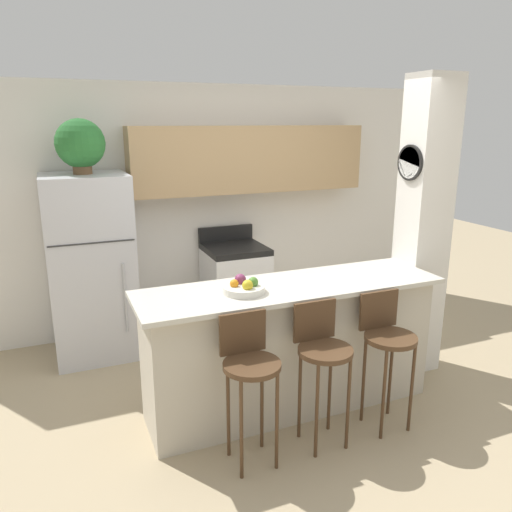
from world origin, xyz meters
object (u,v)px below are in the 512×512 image
object	(u,v)px
bar_stool_left	(250,366)
bar_stool_right	(387,339)
refrigerator	(91,267)
potted_plant_on_fridge	(80,144)
stove_range	(235,287)
trash_bin	(164,334)
fruit_bowl	(244,287)
bar_stool_mid	(322,352)

from	to	relation	value
bar_stool_left	bar_stool_right	bearing A→B (deg)	0.00
refrigerator	potted_plant_on_fridge	size ratio (longest dim) A/B	3.59
refrigerator	potted_plant_on_fridge	bearing A→B (deg)	117.42
stove_range	bar_stool_right	world-z (taller)	stove_range
stove_range	bar_stool_left	size ratio (longest dim) A/B	1.07
bar_stool_right	trash_bin	xyz separation A→B (m)	(-1.23, 1.79, -0.48)
trash_bin	fruit_bowl	bearing A→B (deg)	-76.77
potted_plant_on_fridge	stove_range	bearing A→B (deg)	2.29
stove_range	fruit_bowl	size ratio (longest dim) A/B	3.58
refrigerator	stove_range	bearing A→B (deg)	2.29
bar_stool_mid	fruit_bowl	world-z (taller)	fruit_bowl
stove_range	fruit_bowl	distance (m)	1.83
bar_stool_left	bar_stool_mid	world-z (taller)	same
stove_range	potted_plant_on_fridge	bearing A→B (deg)	-177.71
fruit_bowl	bar_stool_left	bearing A→B (deg)	-107.16
bar_stool_left	potted_plant_on_fridge	distance (m)	2.55
refrigerator	bar_stool_left	bearing A→B (deg)	-69.36
bar_stool_mid	fruit_bowl	size ratio (longest dim) A/B	3.33
bar_stool_mid	fruit_bowl	xyz separation A→B (m)	(-0.39, 0.45, 0.37)
refrigerator	trash_bin	world-z (taller)	refrigerator
refrigerator	bar_stool_left	world-z (taller)	refrigerator
potted_plant_on_fridge	bar_stool_left	bearing A→B (deg)	-69.36
bar_stool_right	bar_stool_left	bearing A→B (deg)	180.00
bar_stool_right	fruit_bowl	world-z (taller)	fruit_bowl
stove_range	bar_stool_right	xyz separation A→B (m)	(0.38, -2.10, 0.21)
stove_range	trash_bin	world-z (taller)	stove_range
stove_range	potted_plant_on_fridge	world-z (taller)	potted_plant_on_fridge
bar_stool_mid	potted_plant_on_fridge	world-z (taller)	potted_plant_on_fridge
bar_stool_mid	bar_stool_right	bearing A→B (deg)	0.00
refrigerator	stove_range	distance (m)	1.50
refrigerator	bar_stool_left	size ratio (longest dim) A/B	1.73
potted_plant_on_fridge	trash_bin	size ratio (longest dim) A/B	1.26
trash_bin	refrigerator	bearing A→B (deg)	156.76
bar_stool_mid	trash_bin	bearing A→B (deg)	111.44
bar_stool_mid	trash_bin	xyz separation A→B (m)	(-0.70, 1.79, -0.48)
refrigerator	fruit_bowl	xyz separation A→B (m)	(0.91, -1.59, 0.18)
fruit_bowl	bar_stool_right	bearing A→B (deg)	-26.30
refrigerator	fruit_bowl	distance (m)	1.84
bar_stool_left	bar_stool_mid	xyz separation A→B (m)	(0.53, 0.00, 0.00)
potted_plant_on_fridge	bar_stool_mid	bearing A→B (deg)	-57.57
bar_stool_right	potted_plant_on_fridge	bearing A→B (deg)	131.79
bar_stool_right	fruit_bowl	distance (m)	1.09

